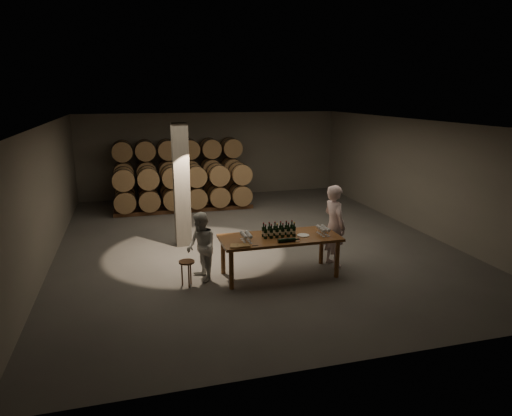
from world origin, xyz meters
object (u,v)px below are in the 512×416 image
object	(u,v)px
bottle_cluster	(279,231)
stool	(187,266)
notebook_near	(244,246)
person_man	(334,226)
tasting_table	(280,241)
plate	(303,235)
person_woman	(201,247)

from	to	relation	value
bottle_cluster	stool	world-z (taller)	bottle_cluster
notebook_near	person_man	xyz separation A→B (m)	(2.32, 0.68, 0.04)
tasting_table	stool	world-z (taller)	tasting_table
bottle_cluster	notebook_near	world-z (taller)	bottle_cluster
bottle_cluster	tasting_table	bearing A→B (deg)	-49.06
plate	notebook_near	size ratio (longest dim) A/B	1.09
tasting_table	person_woman	distance (m)	1.71
stool	notebook_near	bearing A→B (deg)	-19.39
plate	person_man	bearing A→B (deg)	20.49
bottle_cluster	plate	world-z (taller)	bottle_cluster
notebook_near	bottle_cluster	bearing A→B (deg)	29.55
notebook_near	stool	world-z (taller)	notebook_near
tasting_table	person_man	size ratio (longest dim) A/B	1.36
plate	stool	distance (m)	2.60
person_man	tasting_table	bearing A→B (deg)	91.27
person_man	person_woman	distance (m)	3.11
stool	person_man	world-z (taller)	person_man
bottle_cluster	notebook_near	size ratio (longest dim) A/B	2.96
stool	person_man	size ratio (longest dim) A/B	0.28
tasting_table	plate	xyz separation A→B (m)	(0.52, -0.07, 0.11)
person_man	person_woman	world-z (taller)	person_man
notebook_near	person_woman	world-z (taller)	person_woman
tasting_table	person_man	bearing A→B (deg)	10.58
bottle_cluster	notebook_near	distance (m)	1.00
person_man	plate	bearing A→B (deg)	101.17
tasting_table	bottle_cluster	world-z (taller)	bottle_cluster
bottle_cluster	person_man	distance (m)	1.45
tasting_table	bottle_cluster	bearing A→B (deg)	130.94
tasting_table	plate	distance (m)	0.53
stool	person_woman	world-z (taller)	person_woman
plate	notebook_near	xyz separation A→B (m)	(-1.43, -0.34, 0.01)
tasting_table	plate	bearing A→B (deg)	-7.73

